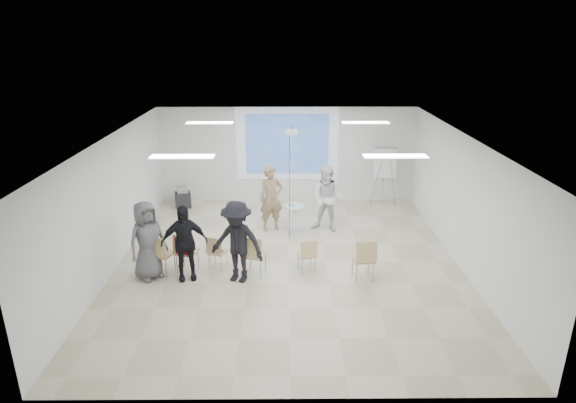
{
  "coord_description": "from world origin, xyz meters",
  "views": [
    {
      "loc": [
        -0.08,
        -10.28,
        5.19
      ],
      "look_at": [
        0.0,
        0.8,
        1.25
      ],
      "focal_mm": 30.0,
      "sensor_mm": 36.0,
      "label": 1
    }
  ],
  "objects_px": {
    "pedestal_table": "(294,215)",
    "av_cart": "(183,198)",
    "chair_center": "(254,253)",
    "player_right": "(328,195)",
    "chair_right_inner": "(308,253)",
    "chair_left_inner": "(216,250)",
    "audience_mid": "(237,237)",
    "chair_far_left": "(160,252)",
    "flipchart_easel": "(385,163)",
    "player_left": "(271,194)",
    "audience_left": "(184,238)",
    "chair_left_mid": "(185,250)",
    "laptop": "(218,250)",
    "chair_right_far": "(365,257)",
    "audience_outer": "(147,236)"
  },
  "relations": [
    {
      "from": "pedestal_table",
      "to": "laptop",
      "type": "distance_m",
      "value": 2.94
    },
    {
      "from": "chair_right_inner",
      "to": "av_cart",
      "type": "relative_size",
      "value": 1.17
    },
    {
      "from": "chair_far_left",
      "to": "flipchart_easel",
      "type": "bearing_deg",
      "value": 58.05
    },
    {
      "from": "chair_right_inner",
      "to": "audience_left",
      "type": "distance_m",
      "value": 2.75
    },
    {
      "from": "player_left",
      "to": "player_right",
      "type": "distance_m",
      "value": 1.52
    },
    {
      "from": "chair_right_inner",
      "to": "audience_mid",
      "type": "distance_m",
      "value": 1.68
    },
    {
      "from": "chair_left_inner",
      "to": "audience_left",
      "type": "xyz_separation_m",
      "value": [
        -0.62,
        -0.44,
        0.51
      ]
    },
    {
      "from": "audience_left",
      "to": "chair_right_far",
      "type": "bearing_deg",
      "value": -16.35
    },
    {
      "from": "player_left",
      "to": "chair_left_mid",
      "type": "bearing_deg",
      "value": -146.27
    },
    {
      "from": "player_left",
      "to": "chair_left_inner",
      "type": "distance_m",
      "value": 2.67
    },
    {
      "from": "pedestal_table",
      "to": "player_left",
      "type": "xyz_separation_m",
      "value": [
        -0.62,
        -0.09,
        0.65
      ]
    },
    {
      "from": "player_left",
      "to": "laptop",
      "type": "height_order",
      "value": "player_left"
    },
    {
      "from": "player_left",
      "to": "av_cart",
      "type": "bearing_deg",
      "value": 128.06
    },
    {
      "from": "chair_right_inner",
      "to": "chair_left_inner",
      "type": "bearing_deg",
      "value": 161.35
    },
    {
      "from": "pedestal_table",
      "to": "av_cart",
      "type": "relative_size",
      "value": 0.99
    },
    {
      "from": "player_left",
      "to": "chair_left_inner",
      "type": "height_order",
      "value": "player_left"
    },
    {
      "from": "player_right",
      "to": "flipchart_easel",
      "type": "xyz_separation_m",
      "value": [
        1.93,
        2.0,
        0.37
      ]
    },
    {
      "from": "chair_left_inner",
      "to": "chair_right_inner",
      "type": "distance_m",
      "value": 2.09
    },
    {
      "from": "player_left",
      "to": "chair_left_mid",
      "type": "relative_size",
      "value": 2.17
    },
    {
      "from": "chair_left_inner",
      "to": "av_cart",
      "type": "bearing_deg",
      "value": 130.0
    },
    {
      "from": "chair_left_mid",
      "to": "flipchart_easel",
      "type": "bearing_deg",
      "value": 53.86
    },
    {
      "from": "chair_far_left",
      "to": "pedestal_table",
      "type": "bearing_deg",
      "value": 61.87
    },
    {
      "from": "chair_far_left",
      "to": "chair_right_inner",
      "type": "height_order",
      "value": "chair_far_left"
    },
    {
      "from": "audience_outer",
      "to": "audience_mid",
      "type": "bearing_deg",
      "value": -49.9
    },
    {
      "from": "player_left",
      "to": "chair_left_mid",
      "type": "distance_m",
      "value": 3.15
    },
    {
      "from": "pedestal_table",
      "to": "chair_far_left",
      "type": "xyz_separation_m",
      "value": [
        -3.03,
        -2.69,
        0.18
      ]
    },
    {
      "from": "chair_right_inner",
      "to": "flipchart_easel",
      "type": "bearing_deg",
      "value": 46.56
    },
    {
      "from": "chair_center",
      "to": "chair_far_left",
      "type": "bearing_deg",
      "value": -166.24
    },
    {
      "from": "chair_center",
      "to": "av_cart",
      "type": "bearing_deg",
      "value": 134.74
    },
    {
      "from": "audience_left",
      "to": "flipchart_easel",
      "type": "xyz_separation_m",
      "value": [
        5.26,
        4.7,
        0.4
      ]
    },
    {
      "from": "pedestal_table",
      "to": "chair_far_left",
      "type": "height_order",
      "value": "chair_far_left"
    },
    {
      "from": "chair_left_inner",
      "to": "audience_mid",
      "type": "bearing_deg",
      "value": -26.15
    },
    {
      "from": "chair_center",
      "to": "laptop",
      "type": "xyz_separation_m",
      "value": [
        -0.86,
        0.43,
        -0.14
      ]
    },
    {
      "from": "pedestal_table",
      "to": "av_cart",
      "type": "height_order",
      "value": "av_cart"
    },
    {
      "from": "chair_left_mid",
      "to": "laptop",
      "type": "xyz_separation_m",
      "value": [
        0.69,
        0.25,
        -0.13
      ]
    },
    {
      "from": "player_right",
      "to": "chair_right_inner",
      "type": "xyz_separation_m",
      "value": [
        -0.64,
        -2.45,
        -0.54
      ]
    },
    {
      "from": "chair_left_mid",
      "to": "chair_right_inner",
      "type": "bearing_deg",
      "value": 13.64
    },
    {
      "from": "pedestal_table",
      "to": "audience_outer",
      "type": "relative_size",
      "value": 0.34
    },
    {
      "from": "audience_mid",
      "to": "chair_far_left",
      "type": "bearing_deg",
      "value": -168.71
    },
    {
      "from": "chair_center",
      "to": "audience_left",
      "type": "bearing_deg",
      "value": -160.54
    },
    {
      "from": "chair_left_mid",
      "to": "chair_right_far",
      "type": "relative_size",
      "value": 0.97
    },
    {
      "from": "chair_left_mid",
      "to": "audience_outer",
      "type": "distance_m",
      "value": 0.9
    },
    {
      "from": "av_cart",
      "to": "audience_left",
      "type": "bearing_deg",
      "value": -94.15
    },
    {
      "from": "chair_far_left",
      "to": "av_cart",
      "type": "height_order",
      "value": "chair_far_left"
    },
    {
      "from": "player_right",
      "to": "chair_right_far",
      "type": "relative_size",
      "value": 2.08
    },
    {
      "from": "player_right",
      "to": "audience_left",
      "type": "height_order",
      "value": "player_right"
    },
    {
      "from": "audience_left",
      "to": "audience_outer",
      "type": "distance_m",
      "value": 0.82
    },
    {
      "from": "audience_mid",
      "to": "flipchart_easel",
      "type": "bearing_deg",
      "value": 69.59
    },
    {
      "from": "laptop",
      "to": "audience_mid",
      "type": "height_order",
      "value": "audience_mid"
    },
    {
      "from": "pedestal_table",
      "to": "chair_right_far",
      "type": "relative_size",
      "value": 0.7
    }
  ]
}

